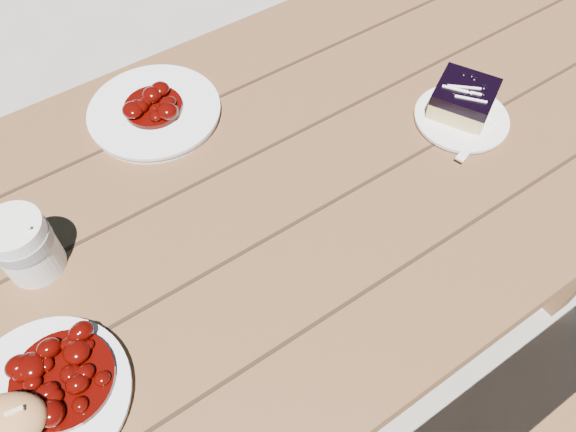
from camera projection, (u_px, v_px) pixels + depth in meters
ground at (238, 379)px, 1.52m from camera, size 60.00×60.00×0.00m
picnic_table at (215, 273)px, 1.04m from camera, size 2.00×1.55×0.75m
main_plate at (46, 399)px, 0.74m from camera, size 0.22×0.22×0.02m
goulash_stew at (59, 375)px, 0.72m from camera, size 0.14×0.14×0.04m
dessert_plate at (461, 119)px, 1.03m from camera, size 0.17×0.17×0.01m
blueberry_cake at (464, 98)px, 1.01m from camera, size 0.14×0.14×0.06m
fork_dessert at (476, 139)px, 0.99m from camera, size 0.16×0.07×0.00m
coffee_cup at (25, 246)px, 0.82m from camera, size 0.09×0.09×0.11m
second_plate at (155, 112)px, 1.04m from camera, size 0.24×0.24×0.02m
second_stew at (152, 101)px, 1.01m from camera, size 0.11×0.11×0.04m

